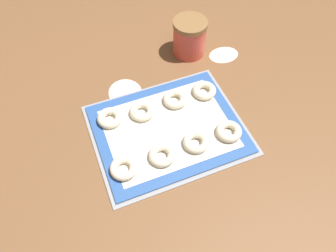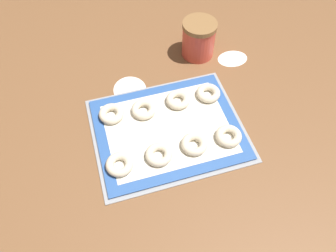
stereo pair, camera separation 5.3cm
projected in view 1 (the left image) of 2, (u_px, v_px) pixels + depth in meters
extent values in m
plane|color=brown|center=(170.00, 124.00, 1.02)|extent=(2.80, 2.80, 0.00)
cube|color=#93969B|center=(168.00, 130.00, 1.01)|extent=(0.46, 0.37, 0.01)
cube|color=#2D569E|center=(168.00, 129.00, 1.00)|extent=(0.43, 0.35, 0.00)
cube|color=silver|center=(168.00, 129.00, 1.00)|extent=(0.37, 0.29, 0.00)
torus|color=beige|center=(124.00, 168.00, 0.91)|extent=(0.08, 0.08, 0.02)
torus|color=beige|center=(162.00, 155.00, 0.93)|extent=(0.08, 0.08, 0.02)
torus|color=beige|center=(196.00, 142.00, 0.96)|extent=(0.08, 0.08, 0.02)
torus|color=beige|center=(229.00, 131.00, 0.98)|extent=(0.08, 0.08, 0.02)
torus|color=beige|center=(110.00, 118.00, 1.01)|extent=(0.08, 0.08, 0.02)
torus|color=beige|center=(142.00, 111.00, 1.03)|extent=(0.08, 0.08, 0.02)
torus|color=beige|center=(175.00, 99.00, 1.05)|extent=(0.08, 0.08, 0.02)
torus|color=beige|center=(204.00, 91.00, 1.08)|extent=(0.08, 0.08, 0.02)
cylinder|color=#DB4C3D|center=(189.00, 39.00, 1.17)|extent=(0.12, 0.12, 0.12)
cylinder|color=olive|center=(190.00, 24.00, 1.12)|extent=(0.12, 0.12, 0.02)
ellipsoid|color=white|center=(224.00, 55.00, 1.21)|extent=(0.11, 0.08, 0.00)
ellipsoid|color=white|center=(125.00, 92.00, 1.10)|extent=(0.11, 0.12, 0.00)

